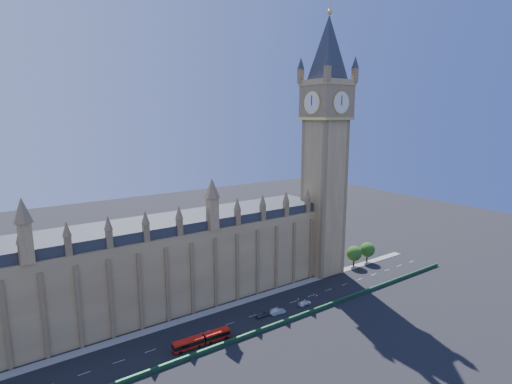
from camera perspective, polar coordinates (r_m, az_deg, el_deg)
ground at (r=128.34m, az=1.07°, el=-16.77°), size 400.00×400.00×0.00m
palace_westminster at (r=129.69m, az=-13.95°, el=-10.09°), size 120.00×20.00×28.00m
elizabeth_tower at (r=149.26m, az=9.93°, el=8.77°), size 20.59×20.59×105.00m
bridge_parapet at (r=121.77m, az=3.70°, el=-18.10°), size 160.00×0.60×1.20m
kerb_north at (r=135.28m, az=-1.38°, el=-15.22°), size 160.00×3.00×0.16m
tree_east_near at (r=165.89m, az=13.87°, el=-8.44°), size 6.00×6.00×8.50m
tree_east_far at (r=171.73m, az=15.65°, el=-7.86°), size 6.00×6.00×8.50m
red_bus at (r=112.94m, az=-7.74°, el=-20.20°), size 15.94×3.21×2.69m
car_grey at (r=125.48m, az=0.89°, el=-17.08°), size 4.35×1.92×1.46m
car_silver at (r=127.08m, az=3.16°, el=-16.68°), size 5.00×2.05×1.61m
car_white at (r=133.08m, az=7.00°, el=-15.47°), size 4.75×1.95×1.38m
cone_a at (r=135.95m, az=6.05°, el=-15.00°), size 0.51×0.51×0.75m
cone_b at (r=139.22m, az=8.67°, el=-14.42°), size 0.49×0.49×0.76m
cone_c at (r=135.70m, az=6.98°, el=-15.08°), size 0.53×0.53×0.71m
cone_d at (r=133.77m, az=7.15°, el=-15.48°), size 0.54×0.54×0.74m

